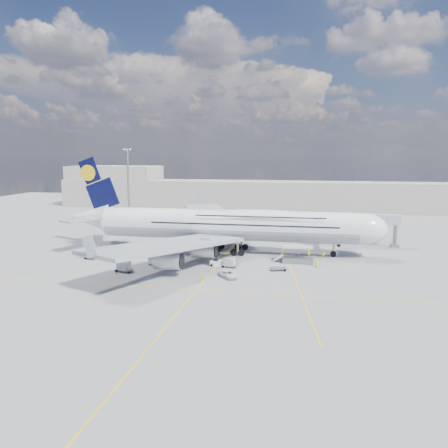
% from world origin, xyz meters
% --- Properties ---
extents(ground, '(300.00, 300.00, 0.00)m').
position_xyz_m(ground, '(0.00, 0.00, 0.00)').
color(ground, gray).
rests_on(ground, ground).
extents(taxi_line_main, '(0.25, 220.00, 0.01)m').
position_xyz_m(taxi_line_main, '(0.00, 0.00, 0.01)').
color(taxi_line_main, yellow).
rests_on(taxi_line_main, ground).
extents(taxi_line_cross, '(120.00, 0.25, 0.01)m').
position_xyz_m(taxi_line_cross, '(0.00, -20.00, 0.01)').
color(taxi_line_cross, yellow).
rests_on(taxi_line_cross, ground).
extents(taxi_line_diag, '(14.16, 99.06, 0.01)m').
position_xyz_m(taxi_line_diag, '(14.00, 10.00, 0.01)').
color(taxi_line_diag, yellow).
rests_on(taxi_line_diag, ground).
extents(airliner, '(77.26, 79.15, 23.71)m').
position_xyz_m(airliner, '(0.26, 10.00, 6.87)').
color(airliner, white).
rests_on(airliner, ground).
extents(jet_bridge, '(18.80, 12.10, 8.50)m').
position_xyz_m(jet_bridge, '(29.81, 20.94, 6.85)').
color(jet_bridge, '#B7B7BC').
rests_on(jet_bridge, ground).
extents(cargo_loader, '(8.53, 3.20, 3.67)m').
position_xyz_m(cargo_loader, '(16.82, 2.89, 1.25)').
color(cargo_loader, silver).
rests_on(cargo_loader, ground).
extents(light_mast, '(3.00, 0.70, 25.50)m').
position_xyz_m(light_mast, '(-40.00, 45.00, 13.21)').
color(light_mast, gray).
rests_on(light_mast, ground).
extents(terminal, '(180.00, 16.00, 12.00)m').
position_xyz_m(terminal, '(0.00, 95.00, 6.00)').
color(terminal, '#B2AD9E').
rests_on(terminal, ground).
extents(hangar, '(40.00, 22.00, 18.00)m').
position_xyz_m(hangar, '(-70.00, 100.00, 9.00)').
color(hangar, '#B2AD9E').
rests_on(hangar, ground).
extents(tree_line, '(160.00, 6.00, 8.00)m').
position_xyz_m(tree_line, '(40.00, 140.00, 4.00)').
color(tree_line, '#193814').
rests_on(tree_line, ground).
extents(dolly_row_a, '(3.29, 2.55, 1.85)m').
position_xyz_m(dolly_row_a, '(-13.17, -4.64, 1.00)').
color(dolly_row_a, gray).
rests_on(dolly_row_a, ground).
extents(dolly_row_b, '(3.43, 2.73, 0.45)m').
position_xyz_m(dolly_row_b, '(-18.19, 1.23, 0.34)').
color(dolly_row_b, gray).
rests_on(dolly_row_b, ground).
extents(dolly_row_c, '(3.82, 2.74, 2.18)m').
position_xyz_m(dolly_row_c, '(-17.44, -11.39, 1.17)').
color(dolly_row_c, gray).
rests_on(dolly_row_c, ground).
extents(dolly_back, '(3.01, 1.98, 0.41)m').
position_xyz_m(dolly_back, '(-29.25, -2.63, 0.31)').
color(dolly_back, gray).
rests_on(dolly_back, ground).
extents(dolly_nose_far, '(3.80, 2.77, 0.50)m').
position_xyz_m(dolly_nose_far, '(13.28, -4.54, 0.39)').
color(dolly_nose_far, gray).
rests_on(dolly_nose_far, ground).
extents(dolly_nose_near, '(3.25, 2.15, 1.90)m').
position_xyz_m(dolly_nose_near, '(2.93, -3.91, 1.02)').
color(dolly_nose_near, gray).
rests_on(dolly_nose_near, ground).
extents(baggage_tug, '(2.53, 1.27, 1.55)m').
position_xyz_m(baggage_tug, '(0.05, -3.55, 0.68)').
color(baggage_tug, white).
rests_on(baggage_tug, ground).
extents(catering_truck_inner, '(6.86, 3.09, 3.99)m').
position_xyz_m(catering_truck_inner, '(-13.72, 21.95, 1.88)').
color(catering_truck_inner, gray).
rests_on(catering_truck_inner, ground).
extents(catering_truck_outer, '(5.87, 2.32, 3.50)m').
position_xyz_m(catering_truck_outer, '(-12.10, 41.05, 1.62)').
color(catering_truck_outer, gray).
rests_on(catering_truck_outer, ground).
extents(service_van, '(4.75, 5.04, 1.32)m').
position_xyz_m(service_van, '(4.07, -11.75, 0.66)').
color(service_van, silver).
rests_on(service_van, ground).
extents(crew_nose, '(0.85, 0.76, 1.96)m').
position_xyz_m(crew_nose, '(19.44, 7.56, 0.98)').
color(crew_nose, '#D8FF1A').
rests_on(crew_nose, ground).
extents(crew_loader, '(1.10, 1.05, 1.79)m').
position_xyz_m(crew_loader, '(22.63, 7.50, 0.90)').
color(crew_loader, '#E2F619').
rests_on(crew_loader, ground).
extents(crew_wing, '(0.80, 1.01, 1.60)m').
position_xyz_m(crew_wing, '(-14.10, 2.03, 0.80)').
color(crew_wing, '#C3EA18').
rests_on(crew_wing, ground).
extents(crew_van, '(0.90, 1.07, 1.87)m').
position_xyz_m(crew_van, '(21.14, -0.68, 0.93)').
color(crew_van, '#D2FF1A').
rests_on(crew_van, ground).
extents(crew_tug, '(1.20, 0.95, 1.62)m').
position_xyz_m(crew_tug, '(-0.17, -15.50, 0.81)').
color(crew_tug, '#B5ED18').
rests_on(crew_tug, ground).
extents(cone_nose, '(0.49, 0.49, 0.63)m').
position_xyz_m(cone_nose, '(31.65, 13.66, 0.30)').
color(cone_nose, orange).
rests_on(cone_nose, ground).
extents(cone_wing_left_inner, '(0.49, 0.49, 0.62)m').
position_xyz_m(cone_wing_left_inner, '(-15.61, 25.32, 0.30)').
color(cone_wing_left_inner, orange).
rests_on(cone_wing_left_inner, ground).
extents(cone_wing_left_outer, '(0.48, 0.48, 0.61)m').
position_xyz_m(cone_wing_left_outer, '(-11.71, 38.32, 0.29)').
color(cone_wing_left_outer, orange).
rests_on(cone_wing_left_outer, ground).
extents(cone_wing_right_inner, '(0.51, 0.51, 0.64)m').
position_xyz_m(cone_wing_right_inner, '(-8.99, -0.16, 0.31)').
color(cone_wing_right_inner, orange).
rests_on(cone_wing_right_inner, ground).
extents(cone_wing_right_outer, '(0.50, 0.50, 0.64)m').
position_xyz_m(cone_wing_right_outer, '(-18.10, -13.68, 0.31)').
color(cone_wing_right_outer, orange).
rests_on(cone_wing_right_outer, ground).
extents(cone_tail, '(0.42, 0.42, 0.53)m').
position_xyz_m(cone_tail, '(-33.91, 12.02, 0.26)').
color(cone_tail, orange).
rests_on(cone_tail, ground).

